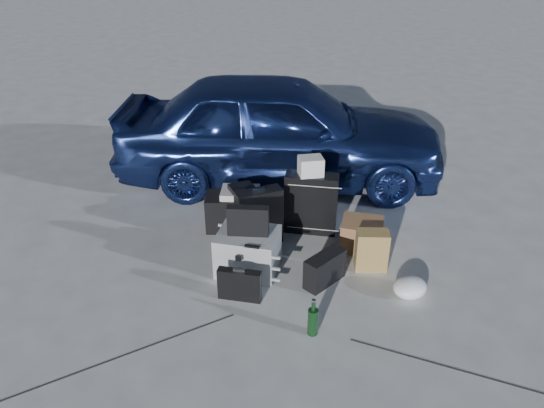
# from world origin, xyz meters

# --- Properties ---
(ground) EXTENTS (60.00, 60.00, 0.00)m
(ground) POSITION_xyz_m (0.00, 0.00, 0.00)
(ground) COLOR #B9BAB5
(ground) RESTS_ON ground
(car) EXTENTS (4.41, 2.63, 1.40)m
(car) POSITION_xyz_m (0.36, 2.39, 0.70)
(car) COLOR navy
(car) RESTS_ON ground
(pelican_case) EXTENTS (0.72, 0.67, 0.42)m
(pelican_case) POSITION_xyz_m (-0.41, 0.42, 0.21)
(pelican_case) COLOR #989B9D
(pelican_case) RESTS_ON ground
(laptop_bag) EXTENTS (0.40, 0.20, 0.29)m
(laptop_bag) POSITION_xyz_m (-0.40, 0.41, 0.56)
(laptop_bag) COLOR black
(laptop_bag) RESTS_ON pelican_case
(briefcase) EXTENTS (0.40, 0.24, 0.31)m
(briefcase) POSITION_xyz_m (-0.56, -0.01, 0.15)
(briefcase) COLOR black
(briefcase) RESTS_ON ground
(suitcase_left) EXTENTS (0.51, 0.26, 0.63)m
(suitcase_left) POSITION_xyz_m (-0.21, 0.88, 0.31)
(suitcase_left) COLOR black
(suitcase_left) RESTS_ON ground
(suitcase_right) EXTENTS (0.60, 0.40, 0.68)m
(suitcase_right) POSITION_xyz_m (0.39, 1.01, 0.34)
(suitcase_right) COLOR black
(suitcase_right) RESTS_ON ground
(white_carton) EXTENTS (0.25, 0.21, 0.20)m
(white_carton) POSITION_xyz_m (0.38, 1.03, 0.78)
(white_carton) COLOR beige
(white_carton) RESTS_ON suitcase_right
(duffel_bag) EXTENTS (0.86, 0.50, 0.40)m
(duffel_bag) POSITION_xyz_m (-0.33, 1.24, 0.20)
(duffel_bag) COLOR black
(duffel_bag) RESTS_ON ground
(flat_box_white) EXTENTS (0.48, 0.40, 0.07)m
(flat_box_white) POSITION_xyz_m (-0.35, 1.24, 0.44)
(flat_box_white) COLOR beige
(flat_box_white) RESTS_ON duffel_bag
(flat_box_black) EXTENTS (0.29, 0.23, 0.05)m
(flat_box_black) POSITION_xyz_m (-0.33, 1.24, 0.50)
(flat_box_black) COLOR black
(flat_box_black) RESTS_ON flat_box_white
(kraft_bag) EXTENTS (0.35, 0.26, 0.41)m
(kraft_bag) POSITION_xyz_m (0.78, 0.20, 0.21)
(kraft_bag) COLOR olive
(kraft_bag) RESTS_ON ground
(cardboard_box) EXTENTS (0.54, 0.51, 0.32)m
(cardboard_box) POSITION_xyz_m (0.82, 0.56, 0.16)
(cardboard_box) COLOR brown
(cardboard_box) RESTS_ON ground
(plastic_bag) EXTENTS (0.40, 0.37, 0.18)m
(plastic_bag) POSITION_xyz_m (0.97, -0.30, 0.09)
(plastic_bag) COLOR white
(plastic_bag) RESTS_ON ground
(messenger_bag) EXTENTS (0.46, 0.38, 0.31)m
(messenger_bag) POSITION_xyz_m (0.26, 0.06, 0.15)
(messenger_bag) COLOR black
(messenger_bag) RESTS_ON ground
(green_bottle) EXTENTS (0.09, 0.09, 0.34)m
(green_bottle) POSITION_xyz_m (-0.04, -0.60, 0.17)
(green_bottle) COLOR black
(green_bottle) RESTS_ON ground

